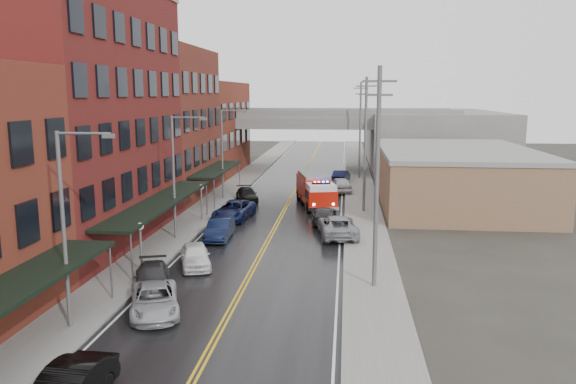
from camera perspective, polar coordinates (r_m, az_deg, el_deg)
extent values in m
cube|color=black|center=(46.45, -1.06, -3.16)|extent=(11.00, 160.00, 0.02)
cube|color=slate|center=(47.86, -9.78, -2.83)|extent=(3.00, 160.00, 0.15)
cube|color=slate|center=(46.14, 7.99, -3.26)|extent=(3.00, 160.00, 0.15)
cube|color=gray|center=(47.44, -7.86, -2.89)|extent=(0.30, 160.00, 0.15)
cube|color=gray|center=(46.10, 5.93, -3.23)|extent=(0.30, 160.00, 0.15)
cube|color=#5A1818|center=(42.35, -20.65, 7.22)|extent=(9.00, 20.00, 18.00)
cube|color=#5B241B|center=(58.59, -12.91, 6.73)|extent=(9.00, 15.00, 15.00)
cube|color=maroon|center=(75.43, -8.59, 6.41)|extent=(9.00, 20.00, 12.00)
cube|color=#926B4F|center=(56.46, 16.56, 1.35)|extent=(14.00, 22.00, 5.00)
cube|color=slate|center=(86.05, 14.31, 5.31)|extent=(18.00, 30.00, 8.00)
cylinder|color=slate|center=(30.43, -17.54, -7.85)|extent=(0.10, 0.10, 3.00)
cube|color=black|center=(40.78, -12.82, -0.97)|extent=(2.60, 18.00, 0.18)
cylinder|color=slate|center=(32.89, -15.61, -6.41)|extent=(0.10, 0.10, 3.00)
cylinder|color=slate|center=(48.84, -8.25, -0.82)|extent=(0.10, 0.10, 3.00)
cube|color=black|center=(57.41, -7.24, 2.33)|extent=(2.60, 13.00, 0.18)
cylinder|color=slate|center=(51.51, -7.50, -0.24)|extent=(0.10, 0.10, 3.00)
cylinder|color=slate|center=(63.29, -4.95, 1.71)|extent=(0.10, 0.10, 3.00)
cylinder|color=#59595B|center=(34.37, -14.70, -5.84)|extent=(0.14, 0.14, 2.80)
sphere|color=silver|center=(34.00, -14.81, -3.40)|extent=(0.44, 0.44, 0.44)
cylinder|color=#59595B|center=(47.35, -8.78, -1.30)|extent=(0.14, 0.14, 2.80)
sphere|color=silver|center=(47.08, -8.83, 0.49)|extent=(0.44, 0.44, 0.44)
cylinder|color=#59595B|center=(26.71, -21.82, -3.90)|extent=(0.18, 0.18, 9.00)
cylinder|color=#59595B|center=(25.51, -20.06, 5.61)|extent=(2.40, 0.12, 0.12)
cube|color=#59595B|center=(25.06, -17.78, 5.44)|extent=(0.50, 0.22, 0.18)
cylinder|color=#59595B|center=(41.25, -11.53, 1.32)|extent=(0.18, 0.18, 9.00)
cylinder|color=#59595B|center=(40.49, -10.12, 7.46)|extent=(2.40, 0.12, 0.12)
cube|color=#59595B|center=(40.21, -8.59, 7.35)|extent=(0.50, 0.22, 0.18)
cylinder|color=#59595B|center=(56.59, -6.70, 3.76)|extent=(0.18, 0.18, 9.00)
cylinder|color=#59595B|center=(56.03, -5.58, 8.23)|extent=(2.40, 0.12, 0.12)
cube|color=#59595B|center=(55.83, -4.46, 8.14)|extent=(0.50, 0.22, 0.18)
cylinder|color=#59595B|center=(30.29, 9.02, 1.17)|extent=(0.24, 0.24, 12.00)
cube|color=#59595B|center=(29.94, 9.29, 11.05)|extent=(1.80, 0.12, 0.12)
cube|color=#59595B|center=(29.94, 9.26, 9.71)|extent=(1.40, 0.12, 0.12)
cylinder|color=#59595B|center=(50.13, 7.84, 4.66)|extent=(0.24, 0.24, 12.00)
cube|color=#59595B|center=(49.92, 7.99, 10.61)|extent=(1.80, 0.12, 0.12)
cube|color=#59595B|center=(49.92, 7.97, 9.81)|extent=(1.40, 0.12, 0.12)
cylinder|color=#59595B|center=(70.06, 7.33, 6.17)|extent=(0.24, 0.24, 12.00)
cube|color=#59595B|center=(69.91, 7.43, 10.42)|extent=(1.80, 0.12, 0.12)
cube|color=#59595B|center=(69.91, 7.42, 9.85)|extent=(1.40, 0.12, 0.12)
cube|color=slate|center=(77.19, 1.84, 7.15)|extent=(40.00, 10.00, 1.50)
cube|color=slate|center=(79.01, -6.19, 4.44)|extent=(1.60, 8.00, 6.00)
cube|color=slate|center=(77.46, 9.99, 4.23)|extent=(1.60, 8.00, 6.00)
cube|color=#B91508|center=(54.37, 2.60, 0.47)|extent=(3.79, 6.08, 2.16)
cube|color=#B91508|center=(50.55, 3.36, -0.62)|extent=(3.11, 3.18, 1.54)
cube|color=silver|center=(50.37, 3.38, 0.53)|extent=(2.94, 2.96, 0.51)
cube|color=black|center=(50.69, 3.33, -0.23)|extent=(2.89, 2.19, 0.82)
cube|color=slate|center=(54.18, 2.61, 1.76)|extent=(3.44, 5.63, 0.31)
cube|color=black|center=(50.31, 3.38, 0.91)|extent=(1.67, 0.65, 0.14)
sphere|color=#FF0C0C|center=(50.20, 2.75, 0.99)|extent=(0.21, 0.21, 0.21)
sphere|color=#1933FF|center=(50.41, 4.01, 1.01)|extent=(0.21, 0.21, 0.21)
cylinder|color=black|center=(50.40, 2.11, -1.53)|extent=(1.08, 0.58, 1.03)
cylinder|color=black|center=(50.81, 4.63, -1.46)|extent=(1.08, 0.58, 1.03)
cylinder|color=black|center=(53.89, 1.50, -0.77)|extent=(1.08, 0.58, 1.03)
cylinder|color=black|center=(54.27, 3.86, -0.72)|extent=(1.08, 0.58, 1.03)
cylinder|color=black|center=(56.38, 1.10, -0.29)|extent=(1.08, 0.58, 1.03)
cylinder|color=black|center=(56.75, 3.36, -0.24)|extent=(1.08, 0.58, 1.03)
imported|color=#A3A6AB|center=(28.48, -13.41, -10.64)|extent=(3.76, 5.36, 1.36)
imported|color=#2B2B2E|center=(31.82, -13.64, -8.46)|extent=(3.16, 4.91, 1.32)
imported|color=white|center=(35.21, -9.41, -6.39)|extent=(3.00, 4.62, 1.46)
imported|color=#0E1733|center=(41.49, -6.97, -3.79)|extent=(1.72, 4.58, 1.49)
imported|color=#121C46|center=(47.84, -5.51, -1.87)|extent=(3.22, 5.90, 1.57)
imported|color=black|center=(55.65, -4.20, -0.29)|extent=(3.13, 4.97, 1.34)
imported|color=gray|center=(42.06, 5.05, -3.48)|extent=(3.39, 6.12, 1.62)
imported|color=#2B2B2D|center=(46.34, 3.59, -2.36)|extent=(2.24, 4.80, 1.36)
imported|color=silver|center=(60.94, 5.36, 0.74)|extent=(2.82, 5.11, 1.65)
imported|color=black|center=(67.81, 5.43, 1.61)|extent=(2.28, 4.71, 1.49)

